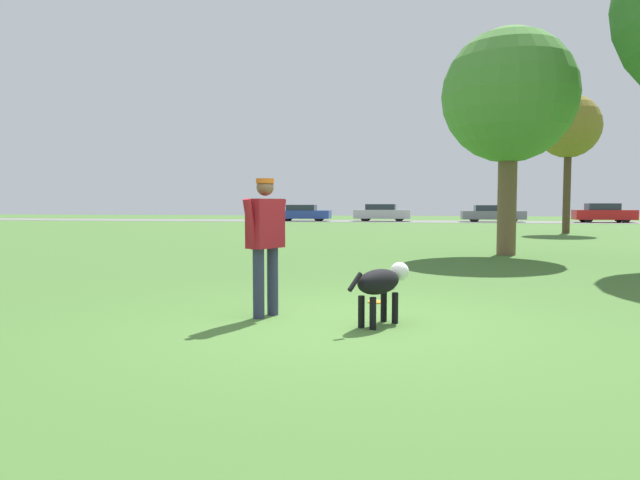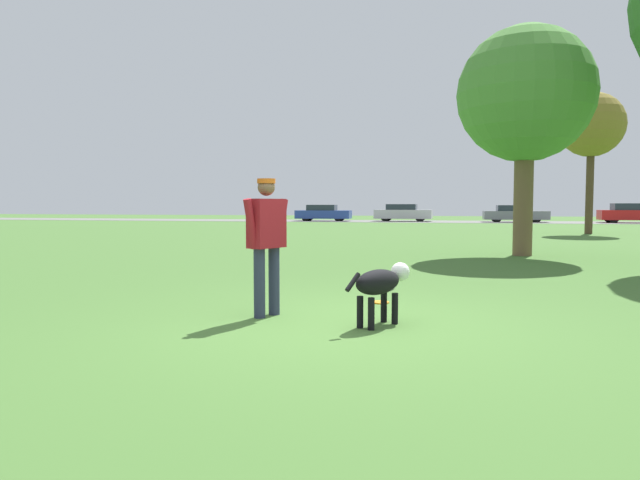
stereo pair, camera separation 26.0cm
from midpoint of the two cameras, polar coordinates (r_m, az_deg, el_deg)
ground_plane at (r=6.20m, az=3.14°, el=-8.44°), size 120.00×120.00×0.00m
far_road_strip at (r=43.93m, az=11.73°, el=1.81°), size 120.00×6.00×0.01m
person at (r=6.55m, az=-4.23°, el=0.48°), size 0.39×0.68×1.59m
dog at (r=6.14m, az=7.37°, el=-4.34°), size 0.63×0.96×0.65m
frisbee at (r=7.57m, az=7.05°, el=-6.20°), size 0.23×0.23×0.02m
tree_far_right at (r=28.00m, az=25.76°, el=10.25°), size 2.79×2.79×6.17m
tree_mid_center at (r=15.55m, az=20.33°, el=13.38°), size 3.37×3.37×5.72m
parked_car_blue at (r=44.60m, az=0.49°, el=2.72°), size 4.32×1.98×1.27m
parked_car_silver at (r=44.28m, az=8.47°, el=2.71°), size 4.39×1.91×1.32m
parked_car_grey at (r=44.04m, az=19.09°, el=2.50°), size 4.59×1.84×1.25m
parked_car_red at (r=45.67m, az=28.74°, el=2.36°), size 4.09×1.85×1.38m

